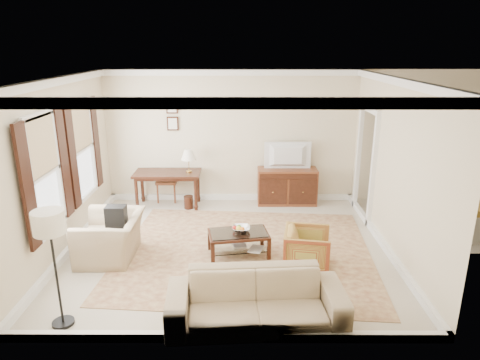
{
  "coord_description": "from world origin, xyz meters",
  "views": [
    {
      "loc": [
        0.22,
        -6.76,
        3.39
      ],
      "look_at": [
        0.2,
        0.3,
        1.15
      ],
      "focal_mm": 32.0,
      "sensor_mm": 36.0,
      "label": 1
    }
  ],
  "objects_px": {
    "club_armchair": "(110,230)",
    "tv": "(288,148)",
    "coffee_table": "(239,238)",
    "striped_armchair": "(307,247)",
    "sideboard": "(287,186)",
    "sofa": "(256,292)",
    "writing_desk": "(168,177)"
  },
  "relations": [
    {
      "from": "club_armchair",
      "to": "tv",
      "type": "bearing_deg",
      "value": 128.74
    },
    {
      "from": "tv",
      "to": "coffee_table",
      "type": "xyz_separation_m",
      "value": [
        -1.06,
        -2.45,
        -0.96
      ]
    },
    {
      "from": "coffee_table",
      "to": "striped_armchair",
      "type": "relative_size",
      "value": 1.49
    },
    {
      "from": "coffee_table",
      "to": "club_armchair",
      "type": "distance_m",
      "value": 2.12
    },
    {
      "from": "coffee_table",
      "to": "sideboard",
      "type": "bearing_deg",
      "value": 66.85
    },
    {
      "from": "sideboard",
      "to": "club_armchair",
      "type": "relative_size",
      "value": 1.16
    },
    {
      "from": "striped_armchair",
      "to": "club_armchair",
      "type": "bearing_deg",
      "value": 93.2
    },
    {
      "from": "club_armchair",
      "to": "sideboard",
      "type": "bearing_deg",
      "value": 128.96
    },
    {
      "from": "sofa",
      "to": "striped_armchair",
      "type": "bearing_deg",
      "value": 55.17
    },
    {
      "from": "sideboard",
      "to": "sofa",
      "type": "height_order",
      "value": "sofa"
    },
    {
      "from": "tv",
      "to": "sideboard",
      "type": "bearing_deg",
      "value": -90.0
    },
    {
      "from": "coffee_table",
      "to": "club_armchair",
      "type": "height_order",
      "value": "club_armchair"
    },
    {
      "from": "writing_desk",
      "to": "striped_armchair",
      "type": "xyz_separation_m",
      "value": [
        2.63,
        -2.73,
        -0.31
      ]
    },
    {
      "from": "club_armchair",
      "to": "coffee_table",
      "type": "bearing_deg",
      "value": 92.37
    },
    {
      "from": "writing_desk",
      "to": "striped_armchair",
      "type": "relative_size",
      "value": 1.98
    },
    {
      "from": "writing_desk",
      "to": "coffee_table",
      "type": "height_order",
      "value": "writing_desk"
    },
    {
      "from": "writing_desk",
      "to": "club_armchair",
      "type": "height_order",
      "value": "club_armchair"
    },
    {
      "from": "tv",
      "to": "sofa",
      "type": "xyz_separation_m",
      "value": [
        -0.82,
        -4.3,
        -0.84
      ]
    },
    {
      "from": "sideboard",
      "to": "tv",
      "type": "height_order",
      "value": "tv"
    },
    {
      "from": "writing_desk",
      "to": "sofa",
      "type": "xyz_separation_m",
      "value": [
        1.78,
        -4.14,
        -0.23
      ]
    },
    {
      "from": "writing_desk",
      "to": "sofa",
      "type": "distance_m",
      "value": 4.51
    },
    {
      "from": "writing_desk",
      "to": "sofa",
      "type": "relative_size",
      "value": 0.63
    },
    {
      "from": "writing_desk",
      "to": "tv",
      "type": "bearing_deg",
      "value": 3.4
    },
    {
      "from": "coffee_table",
      "to": "writing_desk",
      "type": "bearing_deg",
      "value": 123.95
    },
    {
      "from": "sideboard",
      "to": "coffee_table",
      "type": "height_order",
      "value": "sideboard"
    },
    {
      "from": "writing_desk",
      "to": "coffee_table",
      "type": "bearing_deg",
      "value": -56.05
    },
    {
      "from": "sideboard",
      "to": "tv",
      "type": "distance_m",
      "value": 0.88
    },
    {
      "from": "writing_desk",
      "to": "sideboard",
      "type": "relative_size",
      "value": 1.09
    },
    {
      "from": "club_armchair",
      "to": "writing_desk",
      "type": "bearing_deg",
      "value": 166.7
    },
    {
      "from": "sideboard",
      "to": "tv",
      "type": "bearing_deg",
      "value": -90.0
    },
    {
      "from": "tv",
      "to": "writing_desk",
      "type": "bearing_deg",
      "value": 3.4
    },
    {
      "from": "club_armchair",
      "to": "sofa",
      "type": "distance_m",
      "value": 2.93
    }
  ]
}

